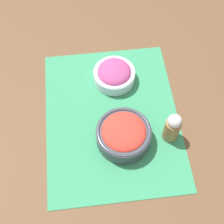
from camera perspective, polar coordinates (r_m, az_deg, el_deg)
ground_plane at (r=0.97m, az=0.00°, el=-0.99°), size 3.00×3.00×0.00m
placemat at (r=0.97m, az=0.00°, el=-0.93°), size 0.53×0.41×0.00m
tomato_bowl at (r=0.90m, az=2.14°, el=-4.05°), size 0.16×0.16×0.07m
onion_bowl at (r=1.02m, az=0.43°, el=6.96°), size 0.14×0.14×0.06m
pepper_shaker at (r=0.91m, az=11.00°, el=-2.74°), size 0.05×0.05×0.11m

